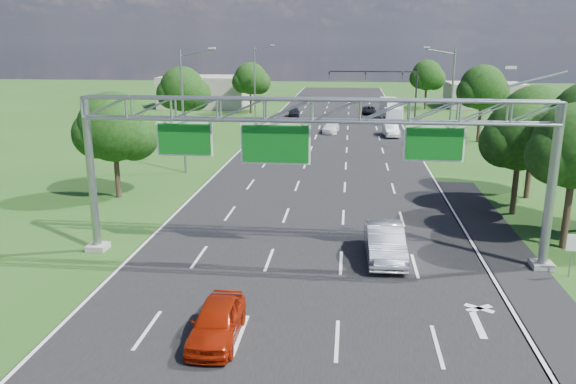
# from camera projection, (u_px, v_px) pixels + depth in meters

# --- Properties ---
(ground) EXTENTS (220.00, 220.00, 0.00)m
(ground) POSITION_uv_depth(u_px,v_px,m) (323.00, 176.00, 45.73)
(ground) COLOR #1F4715
(ground) RESTS_ON ground
(road) EXTENTS (18.00, 180.00, 0.02)m
(road) POSITION_uv_depth(u_px,v_px,m) (323.00, 176.00, 45.73)
(road) COLOR black
(road) RESTS_ON ground
(road_flare) EXTENTS (3.00, 30.00, 0.02)m
(road_flare) POSITION_uv_depth(u_px,v_px,m) (503.00, 252.00, 29.29)
(road_flare) COLOR black
(road_flare) RESTS_ON ground
(sign_gantry) EXTENTS (23.50, 1.00, 9.56)m
(sign_gantry) POSITION_uv_depth(u_px,v_px,m) (314.00, 123.00, 26.62)
(sign_gantry) COLOR gray
(sign_gantry) RESTS_ON ground
(regulatory_sign) EXTENTS (0.60, 0.08, 2.10)m
(regulatory_sign) POSITION_uv_depth(u_px,v_px,m) (573.00, 247.00, 25.77)
(regulatory_sign) COLOR gray
(regulatory_sign) RESTS_ON ground
(traffic_signal) EXTENTS (12.21, 0.24, 7.00)m
(traffic_signal) POSITION_uv_depth(u_px,v_px,m) (391.00, 82.00, 77.18)
(traffic_signal) COLOR black
(traffic_signal) RESTS_ON ground
(streetlight_l_near) EXTENTS (2.97, 0.22, 10.16)m
(streetlight_l_near) POSITION_uv_depth(u_px,v_px,m) (185.00, 106.00, 45.48)
(streetlight_l_near) COLOR gray
(streetlight_l_near) RESTS_ON ground
(streetlight_l_far) EXTENTS (2.97, 0.22, 10.16)m
(streetlight_l_far) POSITION_uv_depth(u_px,v_px,m) (256.00, 78.00, 79.07)
(streetlight_l_far) COLOR gray
(streetlight_l_far) RESTS_ON ground
(streetlight_r_mid) EXTENTS (2.97, 0.22, 10.16)m
(streetlight_r_mid) POSITION_uv_depth(u_px,v_px,m) (450.00, 97.00, 52.67)
(streetlight_r_mid) COLOR gray
(streetlight_r_mid) RESTS_ON ground
(tree_cluster_right) EXTENTS (9.91, 14.60, 8.68)m
(tree_cluster_right) POSITION_uv_depth(u_px,v_px,m) (571.00, 136.00, 32.40)
(tree_cluster_right) COLOR #2D2116
(tree_cluster_right) RESTS_ON ground
(tree_verge_la) EXTENTS (5.76, 4.80, 7.40)m
(tree_verge_la) POSITION_uv_depth(u_px,v_px,m) (115.00, 130.00, 38.33)
(tree_verge_la) COLOR #2D2116
(tree_verge_la) RESTS_ON ground
(tree_verge_lb) EXTENTS (5.76, 4.80, 8.06)m
(tree_verge_lb) POSITION_uv_depth(u_px,v_px,m) (183.00, 91.00, 60.44)
(tree_verge_lb) COLOR #2D2116
(tree_verge_lb) RESTS_ON ground
(tree_verge_lc) EXTENTS (5.76, 4.80, 7.62)m
(tree_verge_lc) POSITION_uv_depth(u_px,v_px,m) (251.00, 80.00, 84.23)
(tree_verge_lc) COLOR #2D2116
(tree_verge_lc) RESTS_ON ground
(tree_verge_rd) EXTENTS (5.76, 4.80, 8.28)m
(tree_verge_rd) POSITION_uv_depth(u_px,v_px,m) (483.00, 90.00, 59.87)
(tree_verge_rd) COLOR #2D2116
(tree_verge_rd) RESTS_ON ground
(tree_verge_re) EXTENTS (5.76, 4.80, 7.84)m
(tree_verge_re) POSITION_uv_depth(u_px,v_px,m) (427.00, 77.00, 88.98)
(tree_verge_re) COLOR #2D2116
(tree_verge_re) RESTS_ON ground
(building_left) EXTENTS (14.00, 10.00, 5.00)m
(building_left) POSITION_uv_depth(u_px,v_px,m) (206.00, 92.00, 93.48)
(building_left) COLOR gray
(building_left) RESTS_ON ground
(building_right) EXTENTS (12.00, 9.00, 4.00)m
(building_right) POSITION_uv_depth(u_px,v_px,m) (484.00, 95.00, 92.56)
(building_right) COLOR gray
(building_right) RESTS_ON ground
(red_coupe) EXTENTS (1.75, 4.22, 1.43)m
(red_coupe) POSITION_uv_depth(u_px,v_px,m) (217.00, 321.00, 20.55)
(red_coupe) COLOR #9D1D07
(red_coupe) RESTS_ON ground
(silver_sedan) EXTENTS (2.00, 5.29, 1.72)m
(silver_sedan) POSITION_uv_depth(u_px,v_px,m) (385.00, 242.00, 28.19)
(silver_sedan) COLOR #B0B3BC
(silver_sedan) RESTS_ON ground
(car_queue_a) EXTENTS (2.06, 4.41, 1.25)m
(car_queue_a) POSITION_uv_depth(u_px,v_px,m) (331.00, 128.00, 67.19)
(car_queue_a) COLOR white
(car_queue_a) RESTS_ON ground
(car_queue_b) EXTENTS (1.96, 4.24, 1.18)m
(car_queue_b) POSITION_uv_depth(u_px,v_px,m) (369.00, 110.00, 84.29)
(car_queue_b) COLOR black
(car_queue_b) RESTS_ON ground
(car_queue_c) EXTENTS (1.97, 4.14, 1.37)m
(car_queue_c) POSITION_uv_depth(u_px,v_px,m) (294.00, 112.00, 81.02)
(car_queue_c) COLOR black
(car_queue_c) RESTS_ON ground
(car_queue_d) EXTENTS (1.88, 4.52, 1.45)m
(car_queue_d) POSITION_uv_depth(u_px,v_px,m) (391.00, 130.00, 64.60)
(car_queue_d) COLOR beige
(car_queue_d) RESTS_ON ground
(box_truck) EXTENTS (2.95, 7.89, 2.89)m
(box_truck) POSITION_uv_depth(u_px,v_px,m) (391.00, 110.00, 77.50)
(box_truck) COLOR white
(box_truck) RESTS_ON ground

